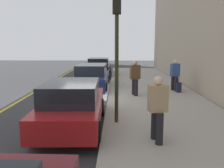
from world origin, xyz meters
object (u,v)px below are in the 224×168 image
object	(u,v)px
parked_car_black	(99,67)
pedestrian_blue_coat	(175,74)
traffic_light_pole	(117,35)
pedestrian_tan_coat	(158,107)
rolling_suitcase	(179,87)
parked_car_red	(72,105)
parked_car_navy	(92,77)
pedestrian_brown_coat	(135,77)

from	to	relation	value
parked_car_black	pedestrian_blue_coat	xyz separation A→B (m)	(-7.35, -4.67, 0.30)
parked_car_black	traffic_light_pole	size ratio (longest dim) A/B	1.11
pedestrian_tan_coat	rolling_suitcase	world-z (taller)	pedestrian_tan_coat
parked_car_red	parked_car_black	size ratio (longest dim) A/B	0.96
traffic_light_pole	rolling_suitcase	world-z (taller)	traffic_light_pole
parked_car_navy	pedestrian_brown_coat	distance (m)	3.23
pedestrian_tan_coat	pedestrian_blue_coat	world-z (taller)	pedestrian_tan_coat
pedestrian_tan_coat	pedestrian_brown_coat	world-z (taller)	pedestrian_brown_coat
traffic_light_pole	rolling_suitcase	distance (m)	6.53
pedestrian_blue_coat	pedestrian_brown_coat	distance (m)	2.57
parked_car_red	pedestrian_blue_coat	bearing A→B (deg)	-38.71
parked_car_black	pedestrian_brown_coat	bearing A→B (deg)	-164.28
parked_car_red	parked_car_black	world-z (taller)	same
parked_car_navy	pedestrian_tan_coat	distance (m)	8.40
parked_car_black	rolling_suitcase	xyz separation A→B (m)	(-7.77, -4.79, -0.35)
parked_car_navy	traffic_light_pole	size ratio (longest dim) A/B	1.16
traffic_light_pole	parked_car_red	bearing A→B (deg)	97.93
rolling_suitcase	pedestrian_tan_coat	bearing A→B (deg)	161.54
parked_car_black	pedestrian_tan_coat	distance (m)	14.64
parked_car_navy	pedestrian_brown_coat	xyz separation A→B (m)	(-2.20, -2.34, 0.31)
parked_car_navy	parked_car_black	world-z (taller)	same
pedestrian_tan_coat	pedestrian_brown_coat	size ratio (longest dim) A/B	1.00
parked_car_navy	parked_car_black	bearing A→B (deg)	0.69
traffic_light_pole	parked_car_navy	bearing A→B (deg)	12.67
parked_car_red	traffic_light_pole	size ratio (longest dim) A/B	1.06
pedestrian_tan_coat	rolling_suitcase	size ratio (longest dim) A/B	1.99
rolling_suitcase	traffic_light_pole	bearing A→B (deg)	147.10
parked_car_navy	pedestrian_tan_coat	bearing A→B (deg)	-162.69
parked_car_red	parked_car_black	distance (m)	13.02
parked_car_red	pedestrian_tan_coat	xyz separation A→B (m)	(-1.39, -2.45, 0.31)
pedestrian_blue_coat	parked_car_navy	bearing A→B (deg)	78.29
pedestrian_brown_coat	rolling_suitcase	bearing A→B (deg)	-70.75
rolling_suitcase	parked_car_navy	bearing A→B (deg)	73.77
parked_car_red	traffic_light_pole	world-z (taller)	traffic_light_pole
pedestrian_brown_coat	rolling_suitcase	world-z (taller)	pedestrian_brown_coat
pedestrian_blue_coat	traffic_light_pole	size ratio (longest dim) A/B	0.41
parked_car_red	parked_car_navy	distance (m)	6.62
parked_car_navy	traffic_light_pole	distance (m)	6.94
pedestrian_blue_coat	traffic_light_pole	distance (m)	6.59
pedestrian_tan_coat	pedestrian_brown_coat	xyz separation A→B (m)	(5.81, 0.15, 0.00)
traffic_light_pole	pedestrian_blue_coat	bearing A→B (deg)	-29.89
parked_car_black	rolling_suitcase	world-z (taller)	parked_car_black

